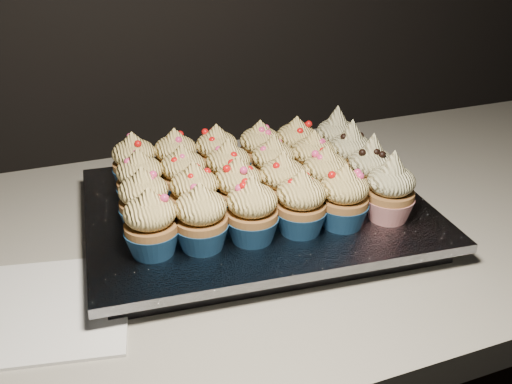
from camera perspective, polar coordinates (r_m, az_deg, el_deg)
worktop at (r=0.77m, az=-17.26°, el=-7.38°), size 2.44×0.64×0.04m
napkin at (r=0.67m, az=-20.39°, el=-10.82°), size 0.21×0.21×0.00m
baking_tray at (r=0.78m, az=0.00°, el=-2.55°), size 0.44×0.35×0.02m
foil_lining at (r=0.77m, az=0.00°, el=-1.45°), size 0.48×0.39×0.01m
cupcake_0 at (r=0.66m, az=-10.46°, el=-3.19°), size 0.06×0.06×0.08m
cupcake_1 at (r=0.66m, az=-5.51°, el=-2.69°), size 0.06×0.06×0.08m
cupcake_2 at (r=0.67m, az=-0.39°, el=-2.00°), size 0.06×0.06×0.08m
cupcake_3 at (r=0.69m, az=4.52°, el=-1.23°), size 0.06×0.06×0.08m
cupcake_4 at (r=0.71m, az=8.76°, el=-0.64°), size 0.06×0.06×0.08m
cupcake_5 at (r=0.73m, az=13.28°, el=0.16°), size 0.06×0.06×0.10m
cupcake_6 at (r=0.71m, az=-11.10°, el=-0.95°), size 0.06×0.06×0.08m
cupcake_7 at (r=0.71m, az=-6.13°, el=-0.36°), size 0.06×0.06×0.08m
cupcake_8 at (r=0.72m, az=-1.79°, el=0.20°), size 0.06×0.06×0.08m
cupcake_9 at (r=0.74m, az=2.68°, el=0.74°), size 0.06×0.06×0.08m
cupcake_10 at (r=0.76m, az=6.95°, el=1.40°), size 0.06×0.06×0.08m
cupcake_11 at (r=0.78m, az=11.37°, el=2.05°), size 0.06×0.06×0.10m
cupcake_12 at (r=0.76m, az=-11.49°, el=1.04°), size 0.06×0.06×0.08m
cupcake_13 at (r=0.76m, az=-7.26°, el=1.56°), size 0.06×0.06×0.08m
cupcake_14 at (r=0.77m, az=-2.76°, el=2.13°), size 0.06×0.06×0.08m
cupcake_15 at (r=0.79m, az=1.74°, el=2.59°), size 0.06×0.06×0.08m
cupcake_16 at (r=0.81m, az=5.72°, el=3.09°), size 0.06×0.06×0.08m
cupcake_17 at (r=0.83m, az=9.38°, el=3.63°), size 0.06×0.06×0.10m
cupcake_18 at (r=0.81m, az=-12.04°, el=2.85°), size 0.06×0.06×0.08m
cupcake_19 at (r=0.82m, az=-8.00°, el=3.29°), size 0.06×0.06×0.08m
cupcake_20 at (r=0.83m, az=-3.91°, el=3.77°), size 0.06×0.06×0.08m
cupcake_21 at (r=0.84m, az=0.42°, el=4.23°), size 0.06×0.06×0.08m
cupcake_22 at (r=0.86m, az=4.03°, el=4.64°), size 0.06×0.06×0.08m
cupcake_23 at (r=0.88m, az=7.97°, el=5.19°), size 0.06×0.06×0.10m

